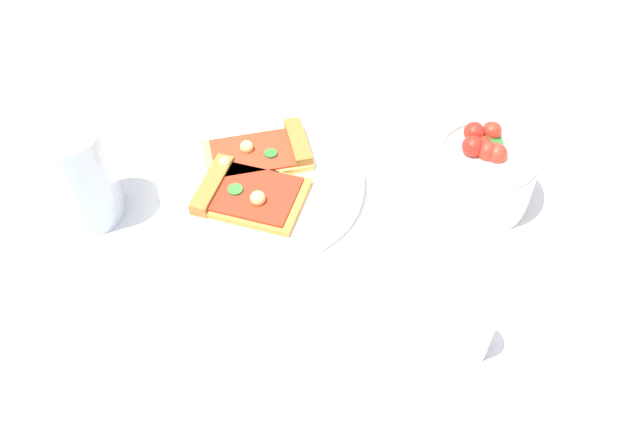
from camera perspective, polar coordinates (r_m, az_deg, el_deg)
name	(u,v)px	position (r m, az deg, el deg)	size (l,w,h in m)	color
ground_plane	(270,167)	(0.84, -4.05, 3.83)	(2.40, 2.40, 0.00)	silver
plate	(263,183)	(0.82, -4.68, 2.49)	(0.24, 0.24, 0.01)	white
pizza_slice_near	(244,193)	(0.79, -6.16, 1.63)	(0.14, 0.14, 0.02)	gold
pizza_slice_far	(265,153)	(0.83, -4.46, 4.93)	(0.09, 0.13, 0.02)	#E5B256
salad_bowl	(483,172)	(0.80, 13.10, 3.29)	(0.11, 0.11, 0.09)	white
soda_glass	(79,178)	(0.80, -18.98, 2.75)	(0.08, 0.08, 0.12)	silver
pepper_shaker	(474,329)	(0.68, 12.42, -9.15)	(0.04, 0.04, 0.07)	silver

